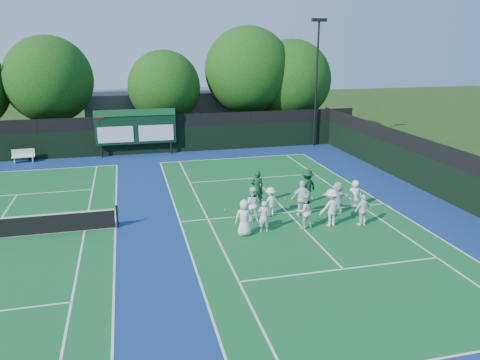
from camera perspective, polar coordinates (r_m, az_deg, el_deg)
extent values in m
plane|color=#1C380F|center=(23.16, 6.62, -4.80)|extent=(120.00, 120.00, 0.00)
cube|color=navy|center=(22.83, -8.61, -5.19)|extent=(34.00, 32.00, 0.01)
cube|color=#125927|center=(24.03, 5.80, -3.94)|extent=(10.97, 23.77, 0.00)
cube|color=silver|center=(14.68, 22.39, -19.61)|extent=(10.97, 0.08, 0.00)
cube|color=silver|center=(34.95, -0.70, 2.67)|extent=(10.97, 0.08, 0.00)
cube|color=silver|center=(22.87, -7.33, -5.07)|extent=(0.08, 23.77, 0.00)
cube|color=silver|center=(26.31, 17.15, -2.78)|extent=(0.08, 23.77, 0.00)
cube|color=silver|center=(23.04, -3.93, -4.80)|extent=(0.08, 23.77, 0.00)
cube|color=silver|center=(25.65, 14.51, -3.06)|extent=(0.08, 23.77, 0.00)
cube|color=silver|center=(18.64, 12.46, -10.56)|extent=(8.23, 0.08, 0.00)
cube|color=silver|center=(29.82, 1.71, 0.23)|extent=(8.23, 0.08, 0.00)
cube|color=silver|center=(24.03, 5.80, -3.93)|extent=(0.08, 12.80, 0.00)
cube|color=silver|center=(34.67, -23.86, 1.12)|extent=(10.97, 0.08, 0.00)
cube|color=silver|center=(22.77, -14.95, -5.62)|extent=(0.08, 23.77, 0.00)
cube|color=silver|center=(22.86, -18.40, -5.83)|extent=(0.08, 23.77, 0.00)
cube|color=silver|center=(29.48, -25.54, -1.62)|extent=(8.23, 0.08, 0.00)
cube|color=black|center=(36.95, -10.95, 4.70)|extent=(34.00, 0.08, 2.00)
cube|color=black|center=(36.68, -11.08, 6.99)|extent=(34.00, 0.05, 1.00)
cube|color=black|center=(27.96, 23.52, -0.19)|extent=(0.08, 32.00, 2.00)
cube|color=black|center=(27.60, 23.88, 2.80)|extent=(0.05, 32.00, 1.00)
cylinder|color=black|center=(36.42, -16.66, 5.34)|extent=(0.16, 0.16, 3.50)
cylinder|color=black|center=(36.52, -8.46, 5.88)|extent=(0.16, 0.16, 3.50)
cube|color=black|center=(36.30, -12.60, 6.32)|extent=(6.00, 0.15, 2.60)
cube|color=#164D28|center=(36.03, -12.71, 8.02)|extent=(6.00, 0.05, 0.50)
cube|color=silver|center=(36.29, -14.92, 5.36)|extent=(2.60, 0.04, 1.20)
cube|color=silver|center=(36.35, -10.18, 5.67)|extent=(2.60, 0.04, 1.20)
cube|color=maroon|center=(36.09, -16.85, 7.57)|extent=(0.70, 0.04, 0.50)
cube|color=#525257|center=(44.99, -6.49, 8.26)|extent=(18.00, 6.00, 4.00)
cylinder|color=black|center=(39.11, 9.28, 11.35)|extent=(0.16, 0.16, 10.00)
cube|color=black|center=(38.99, 9.64, 18.68)|extent=(1.20, 0.30, 0.25)
cylinder|color=black|center=(22.58, -14.76, -4.33)|extent=(0.10, 0.10, 1.10)
cube|color=silver|center=(37.08, -24.91, 2.58)|extent=(1.56, 0.57, 0.06)
cube|color=silver|center=(37.16, -24.92, 3.06)|extent=(1.53, 0.22, 0.51)
cube|color=silver|center=(37.25, -25.79, 2.18)|extent=(0.10, 0.36, 0.41)
cube|color=silver|center=(37.01, -23.94, 2.32)|extent=(0.10, 0.36, 0.41)
cylinder|color=black|center=(40.65, -21.66, 5.60)|extent=(0.44, 0.44, 2.98)
sphere|color=#123D0D|center=(40.16, -22.27, 11.25)|extent=(6.78, 6.78, 6.78)
sphere|color=#123D0D|center=(40.43, -21.26, 10.41)|extent=(4.74, 4.74, 4.74)
cylinder|color=black|center=(40.43, -8.99, 6.20)|extent=(0.44, 0.44, 2.55)
sphere|color=#123D0D|center=(39.97, -9.21, 11.16)|extent=(5.97, 5.97, 5.97)
sphere|color=#123D0D|center=(40.37, -8.35, 10.40)|extent=(4.18, 4.18, 4.18)
cylinder|color=black|center=(41.58, 0.94, 7.16)|extent=(0.44, 0.44, 3.24)
sphere|color=#123D0D|center=(41.09, 0.97, 13.22)|extent=(7.40, 7.40, 7.40)
sphere|color=#123D0D|center=(41.59, 1.67, 12.23)|extent=(5.18, 5.18, 5.18)
cylinder|color=black|center=(42.81, 6.10, 6.85)|extent=(0.44, 0.44, 2.52)
sphere|color=#123D0D|center=(42.33, 6.26, 12.04)|extent=(7.00, 7.00, 7.00)
sphere|color=#123D0D|center=(42.88, 6.86, 11.14)|extent=(4.90, 4.90, 4.90)
sphere|color=#C3D519|center=(22.16, -3.66, -5.63)|extent=(0.07, 0.07, 0.07)
sphere|color=#C3D519|center=(26.02, 5.49, -2.26)|extent=(0.07, 0.07, 0.07)
sphere|color=#C3D519|center=(24.20, -1.88, -3.66)|extent=(0.07, 0.07, 0.07)
sphere|color=#C3D519|center=(27.94, 7.32, -0.99)|extent=(0.07, 0.07, 0.07)
sphere|color=#C3D519|center=(26.35, 14.27, -2.47)|extent=(0.07, 0.07, 0.07)
imported|color=silver|center=(20.90, 0.53, -4.62)|extent=(0.87, 0.61, 1.68)
imported|color=silver|center=(21.31, 2.94, -4.46)|extent=(0.60, 0.44, 1.51)
imported|color=silver|center=(21.87, 7.89, -3.76)|extent=(0.91, 0.76, 1.71)
imported|color=white|center=(22.37, 11.07, -3.32)|extent=(1.24, 0.80, 1.81)
imported|color=white|center=(22.78, 14.75, -3.57)|extent=(0.94, 0.50, 1.53)
imported|color=white|center=(22.56, 1.47, -2.94)|extent=(1.00, 0.88, 1.73)
imported|color=white|center=(23.25, 3.74, -2.68)|extent=(1.07, 0.77, 1.49)
imported|color=white|center=(23.35, 7.59, -2.27)|extent=(1.14, 0.67, 1.83)
imported|color=silver|center=(24.10, 11.81, -2.10)|extent=(1.61, 0.94, 1.66)
imported|color=white|center=(25.12, 13.83, -1.67)|extent=(0.81, 0.62, 1.48)
imported|color=#103C22|center=(24.83, 2.09, -0.95)|extent=(0.72, 0.51, 1.85)
imported|color=#103B1D|center=(25.28, 8.17, -0.78)|extent=(1.38, 1.13, 1.86)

